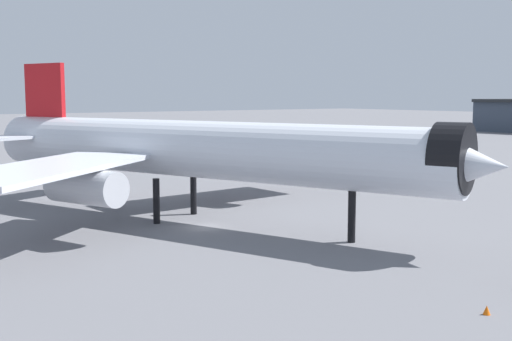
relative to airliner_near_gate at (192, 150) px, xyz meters
The scene contains 3 objects.
ground 9.28m from the airliner_near_gate, 14.31° to the right, with size 900.00×900.00×0.00m, color slate.
airliner_near_gate is the anchor object (origin of this frame).
traffic_cone_near_nose 40.03m from the airliner_near_gate, ahead, with size 0.51×0.51×0.64m, color #F2600C.
Camera 1 is at (59.51, -35.67, 14.68)m, focal length 44.45 mm.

